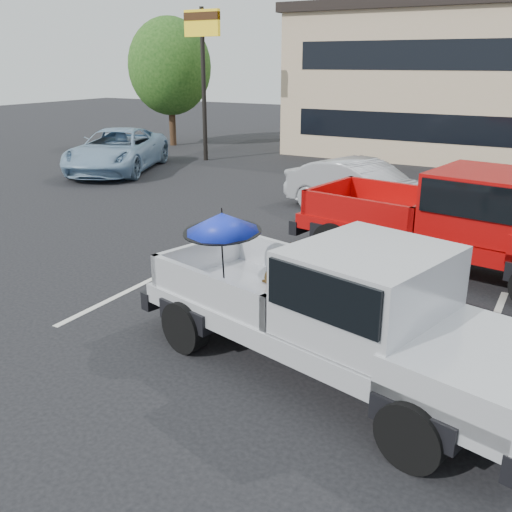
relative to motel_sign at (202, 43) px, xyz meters
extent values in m
plane|color=black|center=(10.00, -14.00, -4.65)|extent=(90.00, 90.00, 0.00)
cube|color=silver|center=(7.00, -12.00, -4.65)|extent=(0.12, 5.00, 0.01)
cube|color=silver|center=(13.00, -12.00, -4.65)|extent=(0.12, 5.00, 0.01)
cylinder|color=black|center=(0.00, 0.00, -1.65)|extent=(0.18, 0.18, 6.00)
cube|color=yellow|center=(0.00, 0.00, 0.75)|extent=(1.60, 0.18, 1.00)
cube|color=#381E0C|center=(0.00, 0.00, 1.00)|extent=(1.60, 0.22, 0.30)
cylinder|color=#332114|center=(-4.00, 3.00, -3.44)|extent=(0.32, 0.32, 2.42)
ellipsoid|color=#184413|center=(-4.00, 3.00, -0.91)|extent=(3.96, 3.96, 4.55)
cylinder|color=black|center=(9.26, -14.10, -4.27)|extent=(0.81, 0.46, 0.76)
cylinder|color=black|center=(9.72, -12.31, -4.27)|extent=(0.81, 0.46, 0.76)
cylinder|color=black|center=(12.75, -14.99, -4.27)|extent=(0.81, 0.46, 0.76)
cylinder|color=black|center=(13.20, -13.21, -4.27)|extent=(0.81, 0.46, 0.76)
cube|color=silver|center=(11.28, -13.66, -3.98)|extent=(5.70, 3.20, 0.28)
cube|color=silver|center=(13.22, -14.16, -3.77)|extent=(1.93, 2.23, 0.46)
cube|color=black|center=(8.62, -12.98, -4.15)|extent=(0.66, 1.94, 0.28)
cube|color=silver|center=(11.81, -13.80, -3.30)|extent=(2.06, 2.19, 1.05)
cube|color=black|center=(11.81, -13.80, -3.10)|extent=(1.94, 2.25, 0.55)
cube|color=black|center=(9.87, -13.30, -3.92)|extent=(2.69, 2.35, 0.10)
cube|color=silver|center=(10.09, -12.46, -3.62)|extent=(2.25, 0.67, 0.50)
cube|color=silver|center=(9.66, -14.15, -3.62)|extent=(2.25, 0.67, 0.50)
cube|color=silver|center=(8.81, -13.03, -3.62)|extent=(0.55, 1.81, 0.50)
cube|color=silver|center=(10.94, -13.58, -3.62)|extent=(0.55, 1.81, 0.50)
ellipsoid|color=brown|center=(10.22, -13.03, -3.71)|extent=(0.57, 0.51, 0.32)
cylinder|color=brown|center=(10.46, -13.17, -3.75)|extent=(0.07, 0.07, 0.24)
cylinder|color=brown|center=(10.50, -13.01, -3.75)|extent=(0.07, 0.07, 0.24)
ellipsoid|color=brown|center=(10.39, -13.07, -3.51)|extent=(0.37, 0.34, 0.44)
cylinder|color=red|center=(10.41, -13.07, -3.36)|extent=(0.21, 0.21, 0.04)
sphere|color=brown|center=(10.48, -13.09, -3.26)|extent=(0.23, 0.23, 0.23)
cone|color=black|center=(10.60, -13.13, -3.28)|extent=(0.19, 0.15, 0.11)
cone|color=black|center=(10.44, -13.15, -3.14)|extent=(0.08, 0.08, 0.12)
cone|color=black|center=(10.47, -13.03, -3.14)|extent=(0.08, 0.08, 0.12)
cylinder|color=brown|center=(10.04, -12.98, -3.81)|extent=(0.29, 0.05, 0.10)
cylinder|color=black|center=(9.61, -13.62, -3.35)|extent=(0.02, 0.10, 1.05)
cone|color=#172BCC|center=(9.61, -13.62, -2.80)|extent=(1.10, 1.12, 0.36)
cylinder|color=black|center=(9.61, -13.62, -2.64)|extent=(0.02, 0.02, 0.10)
cylinder|color=black|center=(9.61, -13.62, -2.93)|extent=(1.10, 1.10, 0.09)
cylinder|color=black|center=(9.61, -9.43, -4.24)|extent=(0.87, 0.44, 0.83)
cylinder|color=black|center=(9.94, -7.44, -4.24)|extent=(0.87, 0.44, 0.83)
cube|color=#AB0909|center=(11.78, -8.77, -3.92)|extent=(6.17, 3.05, 0.31)
cube|color=black|center=(8.81, -8.28, -4.10)|extent=(0.55, 2.15, 0.31)
cube|color=#AB0909|center=(12.37, -8.87, -3.17)|extent=(2.11, 2.29, 1.15)
cube|color=black|center=(12.37, -8.87, -2.95)|extent=(1.97, 2.37, 0.60)
cube|color=black|center=(10.21, -8.51, -3.85)|extent=(2.82, 2.40, 0.11)
cube|color=#AB0909|center=(10.37, -7.57, -3.52)|extent=(2.50, 0.52, 0.55)
cube|color=#AB0909|center=(10.05, -9.45, -3.52)|extent=(2.50, 0.52, 0.55)
cube|color=#AB0909|center=(9.02, -8.31, -3.52)|extent=(0.44, 2.01, 0.55)
cube|color=#AB0909|center=(11.40, -8.71, -3.52)|extent=(0.44, 2.01, 0.55)
imported|color=#9FA1A6|center=(8.81, -5.44, -3.92)|extent=(4.69, 2.79, 1.46)
imported|color=#81A3C0|center=(-1.42, -3.79, -3.86)|extent=(4.58, 6.24, 1.58)
camera|label=1|loc=(13.76, -20.02, -0.69)|focal=40.00mm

